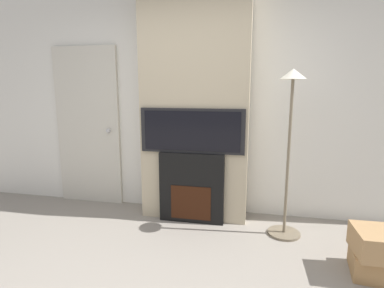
{
  "coord_description": "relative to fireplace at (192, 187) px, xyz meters",
  "views": [
    {
      "loc": [
        0.67,
        -1.57,
        1.51
      ],
      "look_at": [
        0.0,
        1.63,
        0.91
      ],
      "focal_mm": 28.0,
      "sensor_mm": 36.0,
      "label": 1
    }
  ],
  "objects": [
    {
      "name": "wall_back",
      "position": [
        0.0,
        0.4,
        0.95
      ],
      "size": [
        6.0,
        0.06,
        2.7
      ],
      "color": "silver",
      "rests_on": "ground_plane"
    },
    {
      "name": "chimney_breast",
      "position": [
        0.0,
        0.18,
        0.95
      ],
      "size": [
        1.22,
        0.37,
        2.7
      ],
      "color": "#BCAD8E",
      "rests_on": "ground_plane"
    },
    {
      "name": "fireplace",
      "position": [
        0.0,
        0.0,
        0.0
      ],
      "size": [
        0.74,
        0.15,
        0.81
      ],
      "color": "black",
      "rests_on": "ground_plane"
    },
    {
      "name": "television",
      "position": [
        0.0,
        -0.0,
        0.65
      ],
      "size": [
        1.16,
        0.07,
        0.5
      ],
      "color": "black",
      "rests_on": "fireplace"
    },
    {
      "name": "floor_lamp",
      "position": [
        1.02,
        -0.13,
        0.71
      ],
      "size": [
        0.33,
        0.33,
        1.7
      ],
      "color": "#726651",
      "rests_on": "ground_plane"
    },
    {
      "name": "box_stack",
      "position": [
        1.71,
        -0.73,
        -0.2
      ],
      "size": [
        0.45,
        0.43,
        0.4
      ],
      "color": "#A37A4C",
      "rests_on": "ground_plane"
    },
    {
      "name": "entry_door",
      "position": [
        -1.47,
        0.34,
        0.62
      ],
      "size": [
        0.88,
        0.09,
        2.04
      ],
      "color": "beige",
      "rests_on": "ground_plane"
    }
  ]
}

